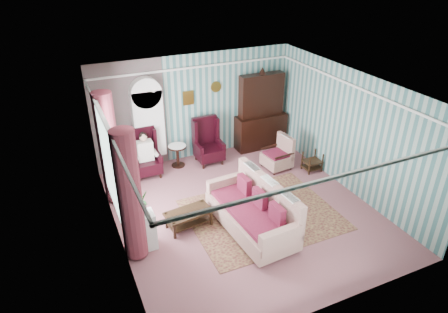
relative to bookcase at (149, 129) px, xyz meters
name	(u,v)px	position (x,y,z in m)	size (l,w,h in m)	color
floor	(244,210)	(1.35, -2.84, -1.12)	(6.00, 6.00, 0.00)	#915457
room_shell	(215,132)	(0.73, -2.66, 0.89)	(5.53, 6.02, 2.91)	#3C6D6D
bookcase	(149,129)	(0.00, 0.00, 0.00)	(0.80, 0.28, 2.24)	silver
dresser_hutch	(262,109)	(3.25, -0.12, 0.06)	(1.50, 0.56, 2.36)	black
wingback_left	(145,154)	(-0.25, -0.39, -0.50)	(0.76, 0.80, 1.25)	black
wingback_right	(209,142)	(1.50, -0.39, -0.50)	(0.76, 0.80, 1.25)	black
seated_woman	(145,155)	(-0.25, -0.39, -0.53)	(0.44, 0.40, 1.18)	silver
round_side_table	(178,156)	(0.65, -0.24, -0.82)	(0.50, 0.50, 0.60)	black
nest_table	(312,161)	(3.82, -1.94, -0.85)	(0.45, 0.38, 0.54)	black
plant_stand	(141,232)	(-1.05, -3.14, -0.72)	(0.55, 0.35, 0.80)	white
rug	(262,214)	(1.65, -3.14, -1.11)	(3.20, 2.60, 0.01)	#531D1B
sofa	(251,213)	(1.15, -3.53, -0.66)	(2.27, 0.97, 0.91)	beige
floral_armchair	(277,153)	(3.03, -1.43, -0.67)	(0.74, 0.74, 0.90)	beige
coffee_table	(189,219)	(0.02, -2.87, -0.93)	(0.98, 0.50, 0.38)	black
potted_plant_a	(139,208)	(-1.06, -3.22, -0.11)	(0.37, 0.32, 0.41)	#1D4F18
potted_plant_b	(142,201)	(-0.94, -3.04, -0.10)	(0.24, 0.19, 0.44)	#265219
potted_plant_c	(136,203)	(-1.07, -3.02, -0.11)	(0.24, 0.24, 0.42)	#1F5119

